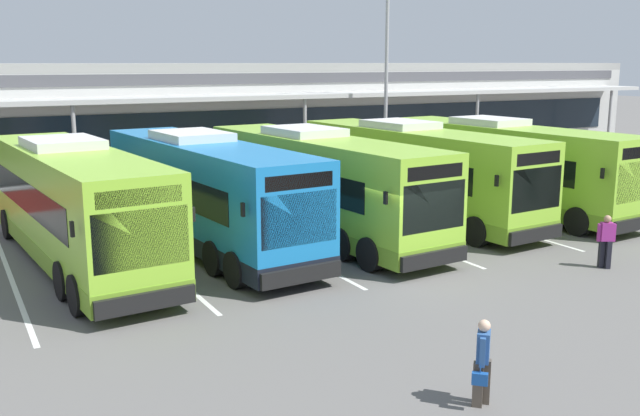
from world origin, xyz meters
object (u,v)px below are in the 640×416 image
Objects in this scene: coach_bus_left_centre at (205,194)px; pedestrian_approaching_bus at (606,240)px; coach_bus_centre at (319,186)px; lamp_post_centre at (387,58)px; coach_bus_right_centre at (415,173)px; coach_bus_rightmost at (505,167)px; pedestrian_with_handbag at (482,361)px; coach_bus_leftmost at (75,207)px.

coach_bus_left_centre reaches higher than pedestrian_approaching_bus.
coach_bus_centre is 1.12× the size of lamp_post_centre.
coach_bus_centre is 1.00× the size of coach_bus_right_centre.
coach_bus_left_centre is at bearing 179.22° from coach_bus_rightmost.
pedestrian_with_handbag is at bearing -121.36° from coach_bus_right_centre.
pedestrian_approaching_bus is at bearing 28.71° from pedestrian_with_handbag.
coach_bus_left_centre is at bearing -142.24° from lamp_post_centre.
pedestrian_with_handbag is 0.15× the size of lamp_post_centre.
coach_bus_centre is at bearing 74.49° from pedestrian_with_handbag.
coach_bus_leftmost is 7.60× the size of pedestrian_approaching_bus.
coach_bus_rightmost is at bearing 46.25° from pedestrian_with_handbag.
pedestrian_with_handbag is at bearing -69.99° from coach_bus_leftmost.
coach_bus_right_centre is at bearing 172.78° from coach_bus_rightmost.
lamp_post_centre is at bearing 47.97° from coach_bus_centre.
coach_bus_right_centre is at bearing -118.20° from lamp_post_centre.
coach_bus_left_centre is 7.60× the size of pedestrian_approaching_bus.
pedestrian_approaching_bus is (13.84, -7.99, -0.91)m from coach_bus_leftmost.
coach_bus_centre is at bearing 125.66° from pedestrian_approaching_bus.
pedestrian_approaching_bus is at bearing -112.50° from coach_bus_rightmost.
coach_bus_leftmost is 1.00× the size of coach_bus_left_centre.
coach_bus_centre is 16.45m from lamp_post_centre.
pedestrian_approaching_bus is 0.15× the size of lamp_post_centre.
coach_bus_left_centre is 19.09m from lamp_post_centre.
coach_bus_centre is at bearing -1.54° from coach_bus_leftmost.
pedestrian_with_handbag is 28.81m from lamp_post_centre.
lamp_post_centre reaches higher than coach_bus_left_centre.
lamp_post_centre is (5.90, 11.01, 4.50)m from coach_bus_right_centre.
coach_bus_leftmost and coach_bus_left_centre have the same top height.
coach_bus_centre is 8.88m from coach_bus_rightmost.
pedestrian_with_handbag is (-8.23, -13.51, -0.93)m from coach_bus_right_centre.
coach_bus_centre is at bearing -5.46° from coach_bus_left_centre.
pedestrian_approaching_bus is (-3.31, -7.98, -0.91)m from coach_bus_rightmost.
coach_bus_leftmost is 7.60× the size of pedestrian_with_handbag.
lamp_post_centre is (10.59, 11.75, 4.50)m from coach_bus_centre.
coach_bus_right_centre reaches higher than pedestrian_with_handbag.
coach_bus_left_centre is 1.00× the size of coach_bus_centre.
lamp_post_centre is at bearing 60.03° from pedestrian_with_handbag.
coach_bus_rightmost is (4.19, -0.53, 0.00)m from coach_bus_right_centre.
coach_bus_centre is 4.75m from coach_bus_right_centre.
coach_bus_rightmost is (8.88, 0.21, 0.00)m from coach_bus_centre.
coach_bus_rightmost is 7.60× the size of pedestrian_approaching_bus.
coach_bus_centre reaches higher than pedestrian_with_handbag.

